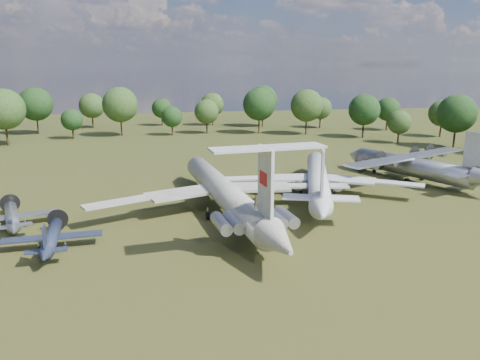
{
  "coord_description": "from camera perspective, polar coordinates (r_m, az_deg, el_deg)",
  "views": [
    {
      "loc": [
        -6.16,
        -65.36,
        20.95
      ],
      "look_at": [
        5.21,
        -1.76,
        5.0
      ],
      "focal_mm": 35.0,
      "sensor_mm": 36.0,
      "label": 1
    }
  ],
  "objects": [
    {
      "name": "tu104_jet",
      "position": [
        77.44,
        9.44,
        -0.32
      ],
      "size": [
        45.22,
        52.39,
        4.43
      ],
      "primitive_type": null,
      "rotation": [
        0.0,
        0.0,
        -0.31
      ],
      "color": "silver",
      "rests_on": "ground"
    },
    {
      "name": "ground",
      "position": [
        68.92,
        -4.54,
        -3.88
      ],
      "size": [
        300.0,
        300.0,
        0.0
      ],
      "primitive_type": "plane",
      "color": "#233712",
      "rests_on": "ground"
    },
    {
      "name": "small_prop_west",
      "position": [
        58.99,
        -21.95,
        -6.82
      ],
      "size": [
        12.56,
        16.28,
        2.25
      ],
      "primitive_type": null,
      "rotation": [
        0.0,
        0.0,
        0.09
      ],
      "color": "black",
      "rests_on": "ground"
    },
    {
      "name": "an12_transport",
      "position": [
        91.83,
        20.14,
        1.27
      ],
      "size": [
        42.26,
        44.06,
        4.53
      ],
      "primitive_type": null,
      "rotation": [
        0.0,
        0.0,
        0.43
      ],
      "color": "#A1A3A9",
      "rests_on": "ground"
    },
    {
      "name": "il62_airliner",
      "position": [
        67.18,
        -1.95,
        -2.09
      ],
      "size": [
        44.94,
        55.15,
        4.98
      ],
      "primitive_type": null,
      "rotation": [
        0.0,
        0.0,
        0.12
      ],
      "color": "beige",
      "rests_on": "ground"
    },
    {
      "name": "person_on_il62",
      "position": [
        53.45,
        1.95,
        -2.63
      ],
      "size": [
        0.65,
        0.5,
        1.59
      ],
      "primitive_type": "imported",
      "rotation": [
        0.0,
        0.0,
        2.93
      ],
      "color": "olive",
      "rests_on": "il62_airliner"
    },
    {
      "name": "small_prop_northwest",
      "position": [
        68.75,
        -26.02,
        -4.33
      ],
      "size": [
        15.61,
        18.36,
        2.3
      ],
      "primitive_type": null,
      "rotation": [
        0.0,
        0.0,
        0.3
      ],
      "color": "#96999D",
      "rests_on": "ground"
    }
  ]
}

